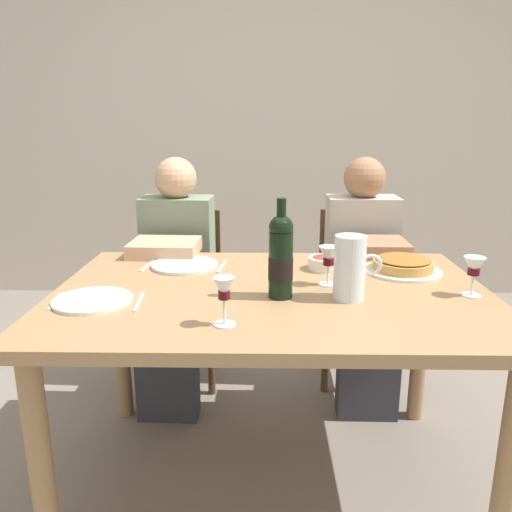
{
  "coord_description": "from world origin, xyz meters",
  "views": [
    {
      "loc": [
        -0.03,
        -1.66,
        1.33
      ],
      "look_at": [
        -0.06,
        0.07,
        0.86
      ],
      "focal_mm": 35.47,
      "sensor_mm": 36.0,
      "label": 1
    }
  ],
  "objects_px": {
    "chair_right": "(354,283)",
    "water_pitcher": "(350,271)",
    "dinner_plate_right_setting": "(185,265)",
    "salad_bowl": "(325,262)",
    "diner_left": "(174,275)",
    "wine_glass_right_diner": "(329,258)",
    "diner_right": "(364,274)",
    "dinner_plate_left_setting": "(93,300)",
    "baked_tart": "(403,265)",
    "wine_glass_centre": "(224,292)",
    "chair_left": "(185,283)",
    "wine_glass_left_diner": "(474,268)",
    "wine_bottle": "(281,256)",
    "dining_table": "(272,314)"
  },
  "relations": [
    {
      "from": "chair_right",
      "to": "water_pitcher",
      "type": "bearing_deg",
      "value": 78.88
    },
    {
      "from": "dinner_plate_right_setting",
      "to": "salad_bowl",
      "type": "bearing_deg",
      "value": -3.16
    },
    {
      "from": "dinner_plate_right_setting",
      "to": "diner_left",
      "type": "distance_m",
      "value": 0.4
    },
    {
      "from": "water_pitcher",
      "to": "wine_glass_right_diner",
      "type": "xyz_separation_m",
      "value": [
        -0.05,
        0.15,
        0.01
      ]
    },
    {
      "from": "water_pitcher",
      "to": "dinner_plate_right_setting",
      "type": "distance_m",
      "value": 0.71
    },
    {
      "from": "dinner_plate_right_setting",
      "to": "diner_right",
      "type": "xyz_separation_m",
      "value": [
        0.79,
        0.38,
        -0.15
      ]
    },
    {
      "from": "dinner_plate_left_setting",
      "to": "baked_tart",
      "type": "bearing_deg",
      "value": 18.1
    },
    {
      "from": "diner_left",
      "to": "chair_right",
      "type": "distance_m",
      "value": 0.95
    },
    {
      "from": "water_pitcher",
      "to": "wine_glass_centre",
      "type": "bearing_deg",
      "value": -149.84
    },
    {
      "from": "dinner_plate_right_setting",
      "to": "wine_glass_right_diner",
      "type": "bearing_deg",
      "value": -22.3
    },
    {
      "from": "dinner_plate_left_setting",
      "to": "diner_right",
      "type": "relative_size",
      "value": 0.22
    },
    {
      "from": "dinner_plate_right_setting",
      "to": "chair_left",
      "type": "xyz_separation_m",
      "value": [
        -0.1,
        0.59,
        -0.27
      ]
    },
    {
      "from": "wine_glass_centre",
      "to": "chair_left",
      "type": "bearing_deg",
      "value": 104.57
    },
    {
      "from": "wine_glass_left_diner",
      "to": "chair_left",
      "type": "bearing_deg",
      "value": 140.45
    },
    {
      "from": "wine_bottle",
      "to": "chair_left",
      "type": "distance_m",
      "value": 1.13
    },
    {
      "from": "dining_table",
      "to": "wine_glass_centre",
      "type": "distance_m",
      "value": 0.4
    },
    {
      "from": "wine_bottle",
      "to": "baked_tart",
      "type": "relative_size",
      "value": 1.12
    },
    {
      "from": "dinner_plate_left_setting",
      "to": "dinner_plate_right_setting",
      "type": "relative_size",
      "value": 0.96
    },
    {
      "from": "wine_glass_left_diner",
      "to": "wine_glass_right_diner",
      "type": "xyz_separation_m",
      "value": [
        -0.47,
        0.11,
        0.0
      ]
    },
    {
      "from": "baked_tart",
      "to": "wine_glass_centre",
      "type": "height_order",
      "value": "wine_glass_centre"
    },
    {
      "from": "dinner_plate_left_setting",
      "to": "dinner_plate_right_setting",
      "type": "distance_m",
      "value": 0.48
    },
    {
      "from": "dining_table",
      "to": "chair_left",
      "type": "bearing_deg",
      "value": 117.3
    },
    {
      "from": "wine_glass_left_diner",
      "to": "wine_glass_right_diner",
      "type": "height_order",
      "value": "wine_glass_right_diner"
    },
    {
      "from": "diner_left",
      "to": "wine_glass_left_diner",
      "type": "bearing_deg",
      "value": 150.82
    },
    {
      "from": "chair_right",
      "to": "wine_glass_centre",
      "type": "bearing_deg",
      "value": 64.39
    },
    {
      "from": "baked_tart",
      "to": "diner_left",
      "type": "xyz_separation_m",
      "value": [
        -0.96,
        0.41,
        -0.17
      ]
    },
    {
      "from": "water_pitcher",
      "to": "dinner_plate_left_setting",
      "type": "relative_size",
      "value": 0.84
    },
    {
      "from": "wine_bottle",
      "to": "diner_left",
      "type": "relative_size",
      "value": 0.28
    },
    {
      "from": "wine_glass_right_diner",
      "to": "dining_table",
      "type": "bearing_deg",
      "value": -164.62
    },
    {
      "from": "chair_left",
      "to": "chair_right",
      "type": "distance_m",
      "value": 0.9
    },
    {
      "from": "dinner_plate_left_setting",
      "to": "diner_left",
      "type": "relative_size",
      "value": 0.22
    },
    {
      "from": "baked_tart",
      "to": "chair_right",
      "type": "relative_size",
      "value": 0.34
    },
    {
      "from": "wine_bottle",
      "to": "chair_right",
      "type": "height_order",
      "value": "wine_bottle"
    },
    {
      "from": "water_pitcher",
      "to": "chair_left",
      "type": "relative_size",
      "value": 0.24
    },
    {
      "from": "diner_right",
      "to": "dining_table",
      "type": "bearing_deg",
      "value": 56.0
    },
    {
      "from": "wine_glass_left_diner",
      "to": "wine_bottle",
      "type": "bearing_deg",
      "value": -177.79
    },
    {
      "from": "salad_bowl",
      "to": "wine_glass_centre",
      "type": "xyz_separation_m",
      "value": [
        -0.35,
        -0.56,
        0.07
      ]
    },
    {
      "from": "water_pitcher",
      "to": "wine_glass_centre",
      "type": "height_order",
      "value": "water_pitcher"
    },
    {
      "from": "dining_table",
      "to": "water_pitcher",
      "type": "distance_m",
      "value": 0.32
    },
    {
      "from": "baked_tart",
      "to": "chair_left",
      "type": "relative_size",
      "value": 0.34
    },
    {
      "from": "baked_tart",
      "to": "salad_bowl",
      "type": "relative_size",
      "value": 2.28
    },
    {
      "from": "chair_right",
      "to": "dinner_plate_left_setting",
      "type": "bearing_deg",
      "value": 45.37
    },
    {
      "from": "wine_glass_left_diner",
      "to": "dinner_plate_left_setting",
      "type": "relative_size",
      "value": 0.53
    },
    {
      "from": "wine_glass_centre",
      "to": "diner_left",
      "type": "distance_m",
      "value": 1.03
    },
    {
      "from": "wine_bottle",
      "to": "wine_glass_centre",
      "type": "relative_size",
      "value": 2.31
    },
    {
      "from": "wine_glass_centre",
      "to": "dinner_plate_left_setting",
      "type": "height_order",
      "value": "wine_glass_centre"
    },
    {
      "from": "water_pitcher",
      "to": "chair_left",
      "type": "xyz_separation_m",
      "value": [
        -0.7,
        0.96,
        -0.36
      ]
    },
    {
      "from": "wine_glass_centre",
      "to": "dinner_plate_left_setting",
      "type": "bearing_deg",
      "value": 157.71
    },
    {
      "from": "baked_tart",
      "to": "diner_left",
      "type": "height_order",
      "value": "diner_left"
    },
    {
      "from": "salad_bowl",
      "to": "dinner_plate_left_setting",
      "type": "height_order",
      "value": "salad_bowl"
    }
  ]
}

